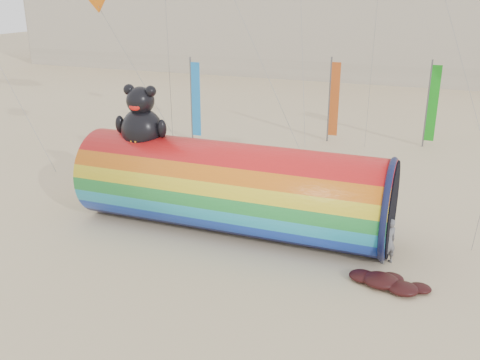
% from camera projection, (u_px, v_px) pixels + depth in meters
% --- Properties ---
extents(ground, '(160.00, 160.00, 0.00)m').
position_uv_depth(ground, '(212.00, 253.00, 19.41)').
color(ground, '#CCB58C').
rests_on(ground, ground).
extents(windsock_assembly, '(12.20, 3.71, 5.62)m').
position_uv_depth(windsock_assembly, '(231.00, 185.00, 20.73)').
color(windsock_assembly, red).
rests_on(windsock_assembly, ground).
extents(kite_handler, '(0.72, 0.71, 1.68)m').
position_uv_depth(kite_handler, '(388.00, 241.00, 18.47)').
color(kite_handler, slate).
rests_on(kite_handler, ground).
extents(fabric_bundle, '(2.62, 1.35, 0.41)m').
position_uv_depth(fabric_bundle, '(387.00, 282.00, 17.20)').
color(fabric_bundle, '#400C0B').
rests_on(fabric_bundle, ground).
extents(festival_banners, '(14.21, 4.02, 5.20)m').
position_uv_depth(festival_banners, '(318.00, 101.00, 32.26)').
color(festival_banners, '#59595E').
rests_on(festival_banners, ground).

